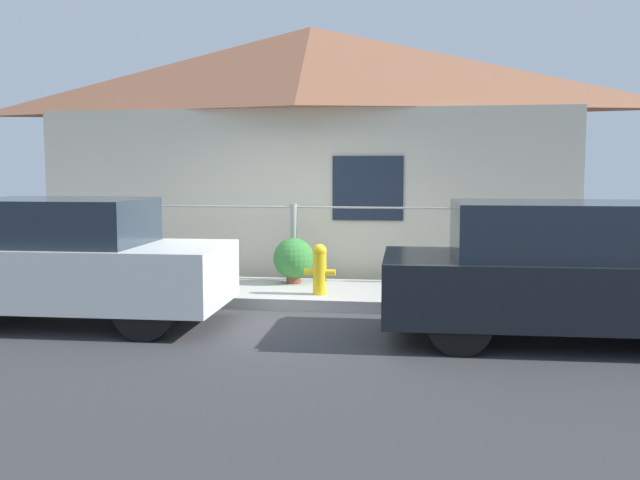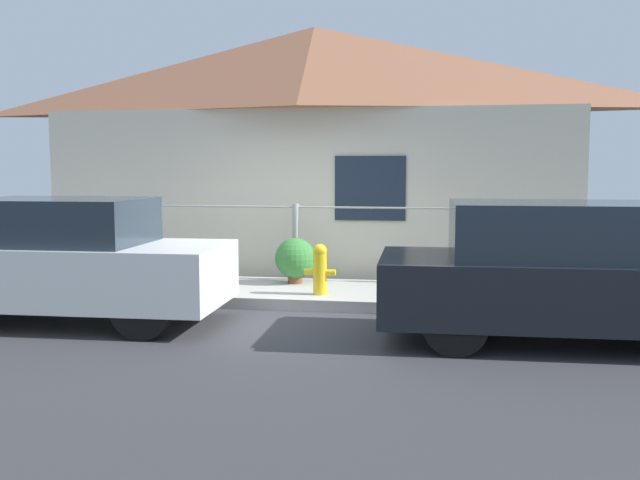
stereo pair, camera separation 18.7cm
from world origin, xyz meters
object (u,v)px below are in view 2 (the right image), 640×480
object	(u,v)px
car_right	(569,273)
potted_plant_by_fence	(189,263)
potted_plant_near_hydrant	(295,259)
car_left	(71,261)
fire_hydrant	(320,268)

from	to	relation	value
car_right	potted_plant_by_fence	xyz separation A→B (m)	(-5.12, 2.48, -0.34)
car_right	potted_plant_near_hydrant	world-z (taller)	car_right
potted_plant_near_hydrant	car_right	bearing A→B (deg)	-34.82
car_right	potted_plant_by_fence	bearing A→B (deg)	152.47
car_right	potted_plant_by_fence	size ratio (longest dim) A/B	8.72
car_left	potted_plant_near_hydrant	size ratio (longest dim) A/B	5.44
potted_plant_near_hydrant	potted_plant_by_fence	xyz separation A→B (m)	(-1.66, 0.08, -0.12)
car_left	fire_hydrant	bearing A→B (deg)	27.94
potted_plant_near_hydrant	fire_hydrant	bearing A→B (deg)	-58.77
car_left	potted_plant_near_hydrant	distance (m)	3.28
potted_plant_near_hydrant	potted_plant_by_fence	world-z (taller)	potted_plant_near_hydrant
car_left	car_right	size ratio (longest dim) A/B	0.89
fire_hydrant	potted_plant_near_hydrant	world-z (taller)	fire_hydrant
car_left	car_right	world-z (taller)	car_right
car_left	potted_plant_near_hydrant	world-z (taller)	car_left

